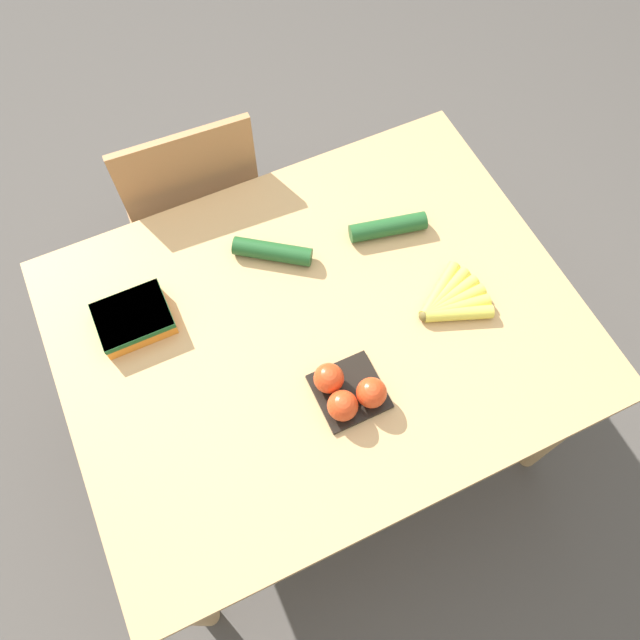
# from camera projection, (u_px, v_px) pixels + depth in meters

# --- Properties ---
(ground_plane) EXTENTS (12.00, 12.00, 0.00)m
(ground_plane) POSITION_uv_depth(u_px,v_px,m) (320.00, 415.00, 2.20)
(ground_plane) COLOR #4C4742
(dining_table) EXTENTS (1.27, 0.99, 0.73)m
(dining_table) POSITION_uv_depth(u_px,v_px,m) (320.00, 341.00, 1.63)
(dining_table) COLOR tan
(dining_table) RESTS_ON ground_plane
(chair) EXTENTS (0.44, 0.42, 0.91)m
(chair) POSITION_uv_depth(u_px,v_px,m) (193.00, 201.00, 2.02)
(chair) COLOR #A87547
(chair) RESTS_ON ground_plane
(banana_bunch) EXTENTS (0.18, 0.19, 0.03)m
(banana_bunch) POSITION_uv_depth(u_px,v_px,m) (450.00, 301.00, 1.56)
(banana_bunch) COLOR brown
(banana_bunch) RESTS_ON dining_table
(tomato_pack) EXTENTS (0.16, 0.16, 0.08)m
(tomato_pack) POSITION_uv_depth(u_px,v_px,m) (348.00, 392.00, 1.43)
(tomato_pack) COLOR black
(tomato_pack) RESTS_ON dining_table
(carrot_bag) EXTENTS (0.18, 0.14, 0.05)m
(carrot_bag) POSITION_uv_depth(u_px,v_px,m) (133.00, 318.00, 1.52)
(carrot_bag) COLOR orange
(carrot_bag) RESTS_ON dining_table
(cucumber_near) EXTENTS (0.20, 0.16, 0.05)m
(cucumber_near) POSITION_uv_depth(u_px,v_px,m) (272.00, 251.00, 1.62)
(cucumber_near) COLOR #1E5123
(cucumber_near) RESTS_ON dining_table
(cucumber_far) EXTENTS (0.21, 0.09, 0.05)m
(cucumber_far) POSITION_uv_depth(u_px,v_px,m) (388.00, 227.00, 1.65)
(cucumber_far) COLOR #1E5123
(cucumber_far) RESTS_ON dining_table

